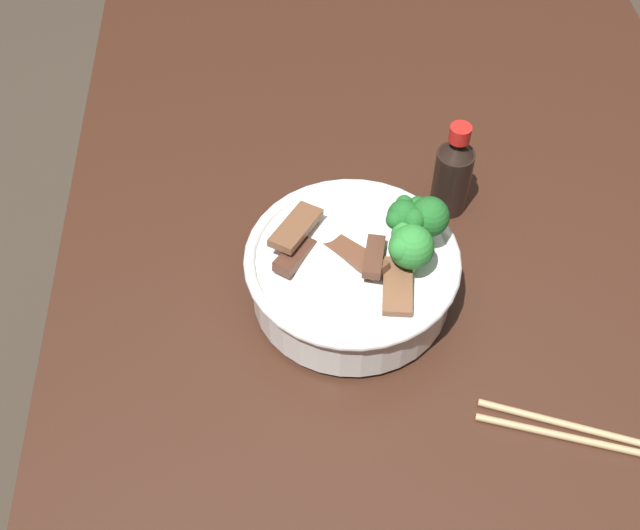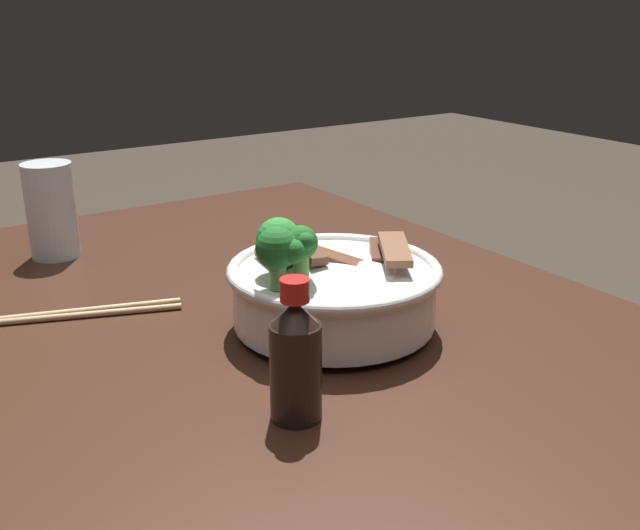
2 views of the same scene
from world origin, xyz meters
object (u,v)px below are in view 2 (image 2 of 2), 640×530
soy_sauce_bottle (296,359)px  drinking_glass (52,216)px  rice_bowl (332,288)px  chopsticks_pair (81,313)px

soy_sauce_bottle → drinking_glass: bearing=-174.4°
rice_bowl → soy_sauce_bottle: (0.12, -0.12, 0.01)m
rice_bowl → chopsticks_pair: (-0.18, -0.21, -0.04)m
rice_bowl → drinking_glass: 0.43m
rice_bowl → soy_sauce_bottle: bearing=-44.3°
rice_bowl → drinking_glass: same height
rice_bowl → chopsticks_pair: rice_bowl is taller
drinking_glass → chopsticks_pair: size_ratio=0.60×
drinking_glass → rice_bowl: bearing=23.6°
soy_sauce_bottle → rice_bowl: bearing=135.7°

